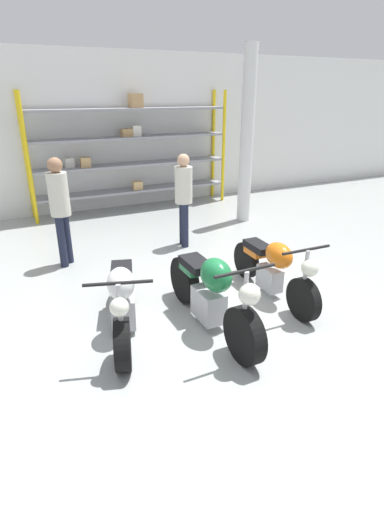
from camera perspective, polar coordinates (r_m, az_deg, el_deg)
The scene contains 9 objects.
ground_plane at distance 5.27m, azimuth 1.91°, elevation -8.57°, with size 30.00×30.00×0.00m, color #9EA3A0.
back_wall at distance 10.00m, azimuth -13.99°, elevation 16.63°, with size 30.00×0.08×3.60m.
shelving_rack at distance 9.89m, azimuth -8.75°, elevation 14.83°, with size 4.77×0.63×2.74m.
support_pillar at distance 8.84m, azimuth 7.84°, elevation 16.36°, with size 0.28×0.28×3.60m.
motorcycle_white at distance 4.86m, azimuth -9.91°, elevation -6.17°, with size 0.91×2.01×0.99m.
motorcycle_green at distance 4.80m, azimuth 2.82°, elevation -5.38°, with size 0.71×2.15×1.07m.
motorcycle_orange at distance 5.65m, azimuth 11.59°, elevation -1.67°, with size 0.69×1.96×0.96m.
person_browsing at distance 7.32m, azimuth -1.20°, elevation 8.97°, with size 0.38×0.38×1.70m.
person_near_rack at distance 6.75m, azimuth -18.37°, elevation 7.13°, with size 0.45×0.45×1.78m.
Camera 1 is at (-2.11, -3.99, 2.72)m, focal length 28.00 mm.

